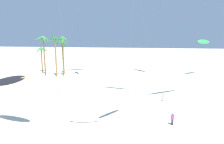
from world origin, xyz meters
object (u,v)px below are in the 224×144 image
object	(u,v)px
palm_tree_1	(43,43)
palm_tree_4	(55,45)
flying_kite_5	(7,81)
grounded_kite_0	(85,119)
palm_tree_2	(62,47)
palm_tree_0	(41,52)
flying_kite_1	(204,42)
person_foreground_walker	(172,118)
person_near_left	(163,96)
palm_tree_3	(63,43)

from	to	relation	value
palm_tree_1	palm_tree_4	bearing A→B (deg)	-14.92
flying_kite_5	grounded_kite_0	distance (m)	10.98
palm_tree_2	palm_tree_0	bearing A→B (deg)	151.04
palm_tree_1	palm_tree_2	bearing A→B (deg)	1.59
flying_kite_1	palm_tree_0	bearing A→B (deg)	-179.55
grounded_kite_0	person_foreground_walker	world-z (taller)	person_foreground_walker
flying_kite_1	palm_tree_1	bearing A→B (deg)	-173.16
palm_tree_4	person_near_left	xyz separation A→B (m)	(26.34, -16.49, -7.67)
palm_tree_4	person_foreground_walker	size ratio (longest dim) A/B	6.39
palm_tree_4	palm_tree_0	bearing A→B (deg)	140.07
palm_tree_0	person_foreground_walker	size ratio (longest dim) A/B	4.51
flying_kite_1	person_foreground_walker	bearing A→B (deg)	-111.96
palm_tree_3	flying_kite_5	world-z (taller)	palm_tree_3
palm_tree_2	flying_kite_5	size ratio (longest dim) A/B	1.33
palm_tree_0	palm_tree_2	bearing A→B (deg)	-28.96
palm_tree_1	flying_kite_1	bearing A→B (deg)	6.84
palm_tree_0	person_foreground_walker	bearing A→B (deg)	-43.57
flying_kite_5	person_foreground_walker	xyz separation A→B (m)	(20.50, 3.16, -5.15)
palm_tree_1	flying_kite_1	xyz separation A→B (m)	(43.12, 5.17, 0.33)
palm_tree_2	palm_tree_4	distance (m)	1.92
palm_tree_3	flying_kite_5	bearing A→B (deg)	-80.97
palm_tree_4	person_foreground_walker	distance (m)	37.81
flying_kite_5	grounded_kite_0	size ratio (longest dim) A/B	1.65
grounded_kite_0	person_near_left	world-z (taller)	person_near_left
palm_tree_0	flying_kite_1	xyz separation A→B (m)	(46.30, 0.37, 3.18)
flying_kite_1	grounded_kite_0	distance (m)	41.67
palm_tree_4	palm_tree_2	bearing A→B (deg)	37.62
grounded_kite_0	person_foreground_walker	bearing A→B (deg)	1.06
palm_tree_1	person_near_left	bearing A→B (deg)	-30.17
palm_tree_0	person_foreground_walker	xyz separation A→B (m)	(33.36, -31.73, -5.34)
palm_tree_1	person_foreground_walker	bearing A→B (deg)	-41.75
palm_tree_2	grounded_kite_0	bearing A→B (deg)	-64.11
palm_tree_2	palm_tree_3	distance (m)	2.94
person_near_left	flying_kite_5	bearing A→B (deg)	-148.31
palm_tree_0	flying_kite_1	size ratio (longest dim) A/B	0.76
grounded_kite_0	person_near_left	size ratio (longest dim) A/B	2.68
palm_tree_3	person_foreground_walker	bearing A→B (deg)	-49.18
palm_tree_4	grounded_kite_0	xyz separation A→B (m)	(14.73, -26.15, -8.36)
palm_tree_3	person_near_left	bearing A→B (deg)	-38.43
palm_tree_3	grounded_kite_0	xyz separation A→B (m)	(14.05, -30.01, -8.74)
palm_tree_4	palm_tree_3	bearing A→B (deg)	79.88
palm_tree_3	palm_tree_4	size ratio (longest dim) A/B	1.00
palm_tree_1	person_foreground_walker	distance (m)	41.27
palm_tree_1	palm_tree_4	size ratio (longest dim) A/B	1.01
palm_tree_3	flying_kite_1	size ratio (longest dim) A/B	1.07
palm_tree_0	palm_tree_2	xyz separation A→B (m)	(8.41, -4.66, 1.88)
person_foreground_walker	palm_tree_4	bearing A→B (deg)	135.54
palm_tree_3	flying_kite_5	xyz separation A→B (m)	(5.24, -32.96, -2.88)
grounded_kite_0	person_near_left	xyz separation A→B (m)	(11.61, 9.66, 0.69)
palm_tree_1	palm_tree_3	size ratio (longest dim) A/B	1.01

